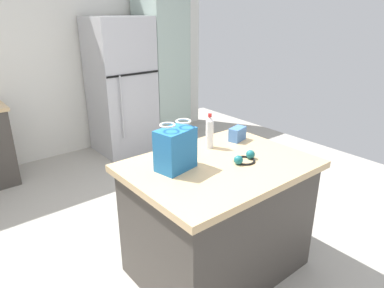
{
  "coord_description": "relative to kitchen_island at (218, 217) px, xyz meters",
  "views": [
    {
      "loc": [
        -1.25,
        -1.92,
        1.88
      ],
      "look_at": [
        0.29,
        -0.03,
        0.93
      ],
      "focal_mm": 32.79,
      "sensor_mm": 36.0,
      "label": 1
    }
  ],
  "objects": [
    {
      "name": "ground",
      "position": [
        -0.29,
        0.33,
        -0.44
      ],
      "size": [
        6.48,
        6.48,
        0.0
      ],
      "primitive_type": "plane",
      "color": "#ADA89E"
    },
    {
      "name": "back_wall",
      "position": [
        -0.31,
        3.03,
        0.81
      ],
      "size": [
        5.24,
        0.13,
        2.51
      ],
      "color": "silver",
      "rests_on": "ground"
    },
    {
      "name": "kitchen_island",
      "position": [
        0.0,
        0.0,
        0.0
      ],
      "size": [
        1.25,
        0.94,
        0.88
      ],
      "color": "#423D38",
      "rests_on": "ground"
    },
    {
      "name": "refrigerator",
      "position": [
        0.66,
        2.61,
        0.45
      ],
      "size": [
        0.74,
        0.72,
        1.78
      ],
      "color": "#B7B7BC",
      "rests_on": "ground"
    },
    {
      "name": "tall_cabinet",
      "position": [
        1.33,
        2.61,
        0.59
      ],
      "size": [
        0.54,
        0.64,
        2.07
      ],
      "color": "#9EB2A8",
      "rests_on": "ground"
    },
    {
      "name": "shopping_bag",
      "position": [
        -0.28,
        0.12,
        0.58
      ],
      "size": [
        0.28,
        0.21,
        0.32
      ],
      "color": "#236BAD",
      "rests_on": "kitchen_island"
    },
    {
      "name": "small_box",
      "position": [
        0.42,
        0.23,
        0.49
      ],
      "size": [
        0.16,
        0.12,
        0.11
      ],
      "primitive_type": "cube",
      "rotation": [
        0.0,
        0.0,
        0.24
      ],
      "color": "#4775B7",
      "rests_on": "kitchen_island"
    },
    {
      "name": "bottle",
      "position": [
        0.14,
        0.26,
        0.56
      ],
      "size": [
        0.06,
        0.06,
        0.27
      ],
      "color": "white",
      "rests_on": "kitchen_island"
    },
    {
      "name": "ear_defenders",
      "position": [
        0.15,
        -0.09,
        0.46
      ],
      "size": [
        0.2,
        0.16,
        0.06
      ],
      "color": "black",
      "rests_on": "kitchen_island"
    }
  ]
}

